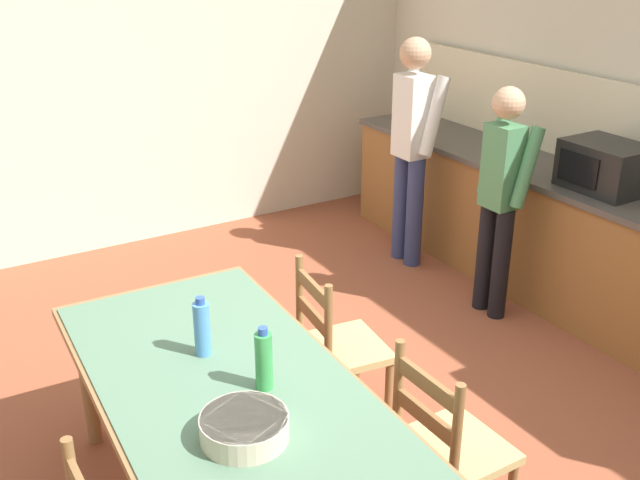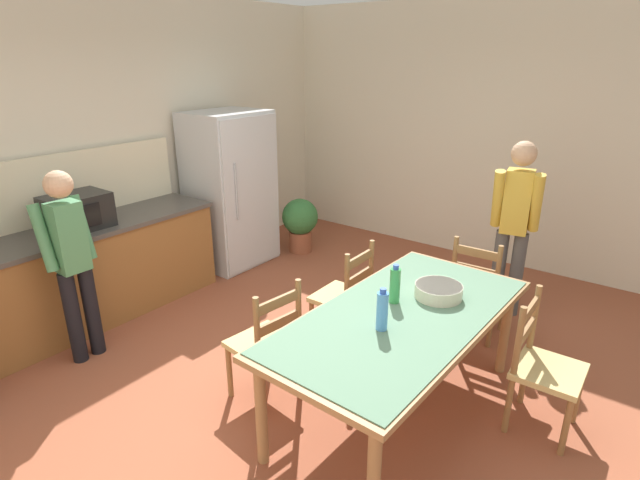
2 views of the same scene
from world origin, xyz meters
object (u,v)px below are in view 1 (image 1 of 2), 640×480
(person_at_sink, at_px, (412,141))
(chair_side_far_right, at_px, (448,449))
(chair_side_far_left, at_px, (337,348))
(serving_bowl, at_px, (244,426))
(bottle_off_centre, at_px, (264,360))
(bottle_near_centre, at_px, (202,328))
(person_at_counter, at_px, (501,191))
(microwave, at_px, (606,166))
(dining_table, at_px, (227,398))

(person_at_sink, bearing_deg, chair_side_far_right, -123.97)
(chair_side_far_left, bearing_deg, serving_bowl, 138.48)
(bottle_off_centre, bearing_deg, bottle_near_centre, -162.80)
(serving_bowl, xyz_separation_m, chair_side_far_right, (0.13, 0.85, -0.36))
(chair_side_far_right, relative_size, chair_side_far_left, 1.00)
(serving_bowl, xyz_separation_m, person_at_sink, (-2.22, 2.44, 0.15))
(bottle_near_centre, distance_m, person_at_counter, 2.41)
(chair_side_far_left, bearing_deg, bottle_near_centre, 109.81)
(microwave, xyz_separation_m, bottle_near_centre, (0.31, -2.84, -0.16))
(bottle_near_centre, height_order, person_at_sink, person_at_sink)
(chair_side_far_right, bearing_deg, bottle_off_centre, 59.12)
(microwave, xyz_separation_m, person_at_sink, (-1.32, -0.50, -0.08))
(bottle_near_centre, relative_size, chair_side_far_right, 0.30)
(person_at_counter, bearing_deg, dining_table, -158.57)
(microwave, relative_size, serving_bowl, 1.56)
(microwave, relative_size, person_at_sink, 0.29)
(microwave, distance_m, chair_side_far_left, 2.14)
(serving_bowl, height_order, chair_side_far_left, chair_side_far_left)
(bottle_near_centre, bearing_deg, serving_bowl, -8.96)
(microwave, relative_size, bottle_near_centre, 1.85)
(bottle_off_centre, xyz_separation_m, serving_bowl, (0.24, -0.20, -0.07))
(bottle_near_centre, xyz_separation_m, chair_side_far_right, (0.73, 0.76, -0.44))
(chair_side_far_right, bearing_deg, bottle_near_centre, 45.27)
(bottle_near_centre, bearing_deg, microwave, 96.16)
(chair_side_far_right, relative_size, person_at_sink, 0.53)
(bottle_near_centre, bearing_deg, person_at_sink, 124.73)
(serving_bowl, xyz_separation_m, chair_side_far_left, (-0.78, 0.88, -0.36))
(serving_bowl, bearing_deg, chair_side_far_left, 131.29)
(microwave, height_order, serving_bowl, microwave)
(chair_side_far_left, relative_size, person_at_counter, 0.59)
(bottle_near_centre, relative_size, chair_side_far_left, 0.30)
(dining_table, relative_size, chair_side_far_right, 2.24)
(dining_table, bearing_deg, chair_side_far_left, 118.18)
(bottle_off_centre, xyz_separation_m, person_at_counter, (-1.02, 2.21, -0.02))
(bottle_near_centre, xyz_separation_m, chair_side_far_left, (-0.18, 0.79, -0.44))
(microwave, height_order, person_at_counter, person_at_counter)
(dining_table, distance_m, chair_side_far_right, 0.93)
(person_at_counter, bearing_deg, person_at_sink, 88.75)
(dining_table, distance_m, person_at_counter, 2.51)
(chair_side_far_right, bearing_deg, person_at_counter, -49.02)
(serving_bowl, height_order, person_at_counter, person_at_counter)
(chair_side_far_left, bearing_deg, chair_side_far_right, -174.83)
(microwave, height_order, bottle_off_centre, microwave)
(serving_bowl, bearing_deg, microwave, 107.14)
(bottle_near_centre, xyz_separation_m, serving_bowl, (0.60, -0.09, -0.07))
(microwave, distance_m, dining_table, 2.93)
(person_at_sink, relative_size, person_at_counter, 1.11)
(serving_bowl, bearing_deg, chair_side_far_right, 81.18)
(bottle_off_centre, bearing_deg, microwave, 103.62)
(dining_table, height_order, person_at_counter, person_at_counter)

